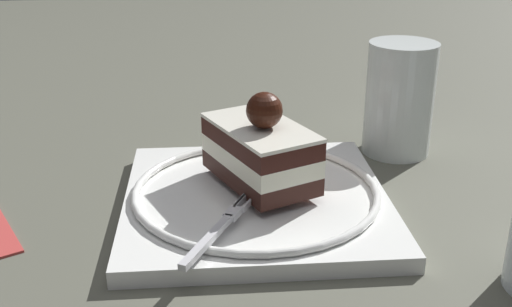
{
  "coord_description": "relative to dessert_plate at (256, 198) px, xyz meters",
  "views": [
    {
      "loc": [
        0.04,
        0.45,
        0.25
      ],
      "look_at": [
        -0.02,
        -0.02,
        0.05
      ],
      "focal_mm": 43.43,
      "sensor_mm": 36.0,
      "label": 1
    }
  ],
  "objects": [
    {
      "name": "ground_plane",
      "position": [
        0.02,
        0.02,
        -0.01
      ],
      "size": [
        2.4,
        2.4,
        0.0
      ],
      "primitive_type": "plane",
      "color": "#545548"
    },
    {
      "name": "dessert_plate",
      "position": [
        0.0,
        0.0,
        0.0
      ],
      "size": [
        0.23,
        0.23,
        0.02
      ],
      "color": "white",
      "rests_on": "ground_plane"
    },
    {
      "name": "cake_slice",
      "position": [
        -0.01,
        -0.01,
        0.04
      ],
      "size": [
        0.1,
        0.12,
        0.08
      ],
      "color": "#341913",
      "rests_on": "dessert_plate"
    },
    {
      "name": "fork",
      "position": [
        0.03,
        0.06,
        0.01
      ],
      "size": [
        0.07,
        0.11,
        0.0
      ],
      "color": "silver",
      "rests_on": "dessert_plate"
    },
    {
      "name": "drink_glass_near",
      "position": [
        -0.16,
        -0.11,
        0.04
      ],
      "size": [
        0.07,
        0.07,
        0.11
      ],
      "color": "white",
      "rests_on": "ground_plane"
    }
  ]
}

